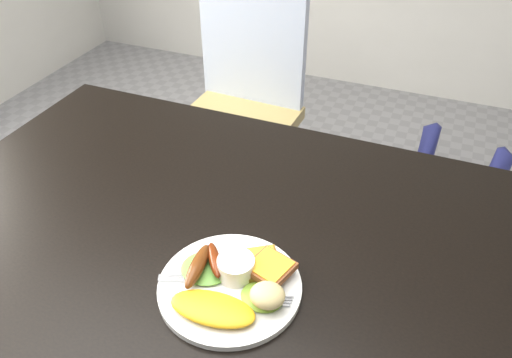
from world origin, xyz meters
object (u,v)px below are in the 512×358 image
(dining_table, at_px, (208,226))
(plate, at_px, (230,287))
(person, at_px, (432,104))
(dining_chair, at_px, (234,126))

(dining_table, relative_size, plate, 4.88)
(person, xyz_separation_m, plate, (-0.25, -0.68, -0.06))
(dining_chair, height_order, person, person)
(dining_table, height_order, person, person)
(dining_table, relative_size, person, 0.74)
(dining_chair, xyz_separation_m, person, (0.67, -0.26, 0.36))
(dining_table, relative_size, dining_chair, 2.92)
(dining_chair, distance_m, person, 0.80)
(dining_table, distance_m, plate, 0.19)
(dining_chair, relative_size, plate, 1.67)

